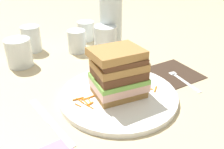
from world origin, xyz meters
TOP-DOWN VIEW (x-y plane):
  - ground_plane at (0.00, 0.00)m, footprint 3.00×3.00m
  - main_plate at (-0.02, -0.02)m, footprint 0.29×0.29m
  - sandwich at (-0.02, -0.02)m, footprint 0.13×0.11m
  - carrot_shred_0 at (-0.08, 0.00)m, footprint 0.03×0.00m
  - carrot_shred_1 at (-0.11, 0.00)m, footprint 0.01×0.03m
  - carrot_shred_2 at (-0.10, -0.01)m, footprint 0.00×0.03m
  - carrot_shred_3 at (-0.12, -0.01)m, footprint 0.01×0.02m
  - carrot_shred_4 at (-0.10, -0.03)m, footprint 0.01×0.03m
  - carrot_shred_5 at (-0.09, -0.01)m, footprint 0.01×0.03m
  - carrot_shred_6 at (-0.10, 0.00)m, footprint 0.02×0.01m
  - carrot_shred_7 at (-0.10, -0.02)m, footprint 0.02×0.01m
  - carrot_shred_8 at (-0.11, 0.01)m, footprint 0.03×0.01m
  - carrot_shred_9 at (0.05, -0.02)m, footprint 0.01×0.03m
  - carrot_shred_10 at (0.05, -0.02)m, footprint 0.02×0.01m
  - carrot_shred_11 at (0.06, -0.03)m, footprint 0.01×0.03m
  - carrot_shred_12 at (0.06, -0.04)m, footprint 0.01×0.02m
  - carrot_shred_13 at (0.07, -0.05)m, footprint 0.02×0.02m
  - napkin_dark at (0.19, -0.00)m, footprint 0.14×0.14m
  - fork at (0.18, -0.03)m, footprint 0.03×0.17m
  - knife at (-0.19, -0.02)m, footprint 0.03×0.20m
  - juice_glass at (0.09, 0.22)m, footprint 0.07×0.07m
  - water_bottle at (0.13, 0.26)m, footprint 0.08×0.08m
  - empty_tumbler_0 at (0.02, 0.29)m, footprint 0.06×0.06m
  - empty_tumbler_1 at (-0.17, 0.29)m, footprint 0.08×0.08m
  - empty_tumbler_2 at (0.10, 0.38)m, footprint 0.06×0.06m
  - empty_tumbler_3 at (-0.11, 0.38)m, footprint 0.06×0.06m

SIDE VIEW (x-z plane):
  - ground_plane at x=0.00m, z-range 0.00..0.00m
  - napkin_dark at x=0.19m, z-range 0.00..0.00m
  - knife at x=-0.19m, z-range 0.00..0.00m
  - fork at x=0.18m, z-range 0.00..0.01m
  - main_plate at x=-0.02m, z-range 0.00..0.01m
  - carrot_shred_4 at x=-0.10m, z-range 0.01..0.02m
  - carrot_shred_11 at x=0.06m, z-range 0.01..0.02m
  - carrot_shred_3 at x=-0.12m, z-range 0.01..0.02m
  - carrot_shred_5 at x=-0.09m, z-range 0.01..0.02m
  - carrot_shred_9 at x=0.05m, z-range 0.01..0.02m
  - carrot_shred_10 at x=0.05m, z-range 0.01..0.02m
  - carrot_shred_2 at x=-0.10m, z-range 0.01..0.02m
  - carrot_shred_1 at x=-0.11m, z-range 0.01..0.02m
  - carrot_shred_12 at x=0.06m, z-range 0.01..0.02m
  - carrot_shred_0 at x=-0.08m, z-range 0.01..0.02m
  - carrot_shred_13 at x=0.07m, z-range 0.01..0.02m
  - carrot_shred_6 at x=-0.10m, z-range 0.01..0.02m
  - carrot_shred_7 at x=-0.10m, z-range 0.01..0.02m
  - carrot_shred_8 at x=-0.11m, z-range 0.01..0.02m
  - empty_tumbler_2 at x=0.10m, z-range 0.00..0.07m
  - empty_tumbler_0 at x=0.02m, z-range 0.00..0.08m
  - empty_tumbler_1 at x=-0.17m, z-range 0.00..0.09m
  - empty_tumbler_3 at x=-0.11m, z-range 0.00..0.09m
  - juice_glass at x=0.09m, z-range 0.00..0.09m
  - sandwich at x=-0.02m, z-range 0.01..0.13m
  - water_bottle at x=0.13m, z-range -0.02..0.27m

